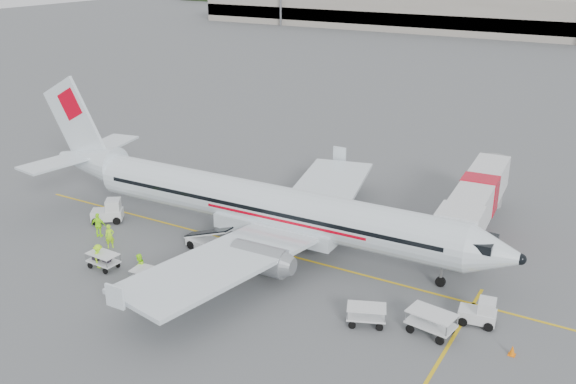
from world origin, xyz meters
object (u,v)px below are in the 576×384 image
at_px(jet_bridge, 477,206).
at_px(belt_loader, 210,233).
at_px(tug_fore, 478,311).
at_px(tug_mid, 142,282).
at_px(tug_aft, 107,211).
at_px(aircraft, 268,177).

bearing_deg(jet_bridge, belt_loader, -145.90).
xyz_separation_m(jet_bridge, belt_loader, (-15.27, -12.04, -0.94)).
relative_size(belt_loader, tug_fore, 2.30).
xyz_separation_m(tug_mid, tug_aft, (-9.95, 6.99, 0.08)).
xyz_separation_m(aircraft, tug_fore, (15.60, -2.78, -4.31)).
bearing_deg(aircraft, belt_loader, -138.78).
height_order(belt_loader, tug_mid, belt_loader).
relative_size(jet_bridge, belt_loader, 3.59).
height_order(jet_bridge, tug_mid, jet_bridge).
bearing_deg(tug_fore, tug_mid, -167.71).
relative_size(tug_fore, tug_aft, 0.88).
bearing_deg(tug_mid, jet_bridge, 47.50).
relative_size(aircraft, tug_mid, 17.50).
xyz_separation_m(jet_bridge, tug_fore, (3.35, -12.04, -1.42)).
xyz_separation_m(jet_bridge, tug_aft, (-25.21, -12.04, -1.31)).
xyz_separation_m(tug_fore, tug_mid, (-18.61, -6.99, 0.03)).
bearing_deg(tug_aft, tug_mid, -70.35).
height_order(jet_bridge, tug_fore, jet_bridge).
bearing_deg(aircraft, jet_bridge, 35.72).
relative_size(belt_loader, tug_mid, 2.22).
xyz_separation_m(belt_loader, tug_fore, (18.62, 0.00, -0.48)).
bearing_deg(belt_loader, aircraft, 46.92).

